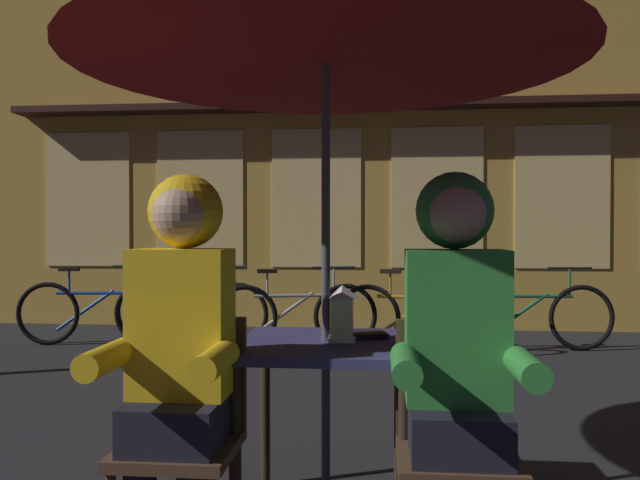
# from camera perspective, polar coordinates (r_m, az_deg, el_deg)

# --- Properties ---
(cafe_table) EXTENTS (0.72, 0.72, 0.74)m
(cafe_table) POSITION_cam_1_polar(r_m,az_deg,el_deg) (2.62, 0.53, -11.40)
(cafe_table) COLOR navy
(cafe_table) RESTS_ON ground_plane
(patio_umbrella) EXTENTS (2.10, 2.10, 2.31)m
(patio_umbrella) POSITION_cam_1_polar(r_m,az_deg,el_deg) (2.71, 0.53, 19.46)
(patio_umbrella) COLOR #4C4C51
(patio_umbrella) RESTS_ON ground_plane
(lantern) EXTENTS (0.11, 0.11, 0.23)m
(lantern) POSITION_cam_1_polar(r_m,az_deg,el_deg) (2.59, 2.04, -6.56)
(lantern) COLOR white
(lantern) RESTS_ON cafe_table
(chair_left) EXTENTS (0.40, 0.40, 0.87)m
(chair_left) POSITION_cam_1_polar(r_m,az_deg,el_deg) (2.40, -12.25, -16.26)
(chair_left) COLOR #513823
(chair_left) RESTS_ON ground_plane
(chair_right) EXTENTS (0.40, 0.40, 0.87)m
(chair_right) POSITION_cam_1_polar(r_m,az_deg,el_deg) (2.31, 12.19, -16.94)
(chair_right) COLOR #513823
(chair_right) RESTS_ON ground_plane
(person_left_hooded) EXTENTS (0.45, 0.56, 1.40)m
(person_left_hooded) POSITION_cam_1_polar(r_m,az_deg,el_deg) (2.27, -12.72, -8.00)
(person_left_hooded) COLOR black
(person_left_hooded) RESTS_ON ground_plane
(person_right_hooded) EXTENTS (0.45, 0.56, 1.40)m
(person_right_hooded) POSITION_cam_1_polar(r_m,az_deg,el_deg) (2.17, 12.40, -8.39)
(person_right_hooded) COLOR black
(person_right_hooded) RESTS_ON ground_plane
(shopfront_building) EXTENTS (10.00, 0.93, 6.20)m
(shopfront_building) POSITION_cam_1_polar(r_m,az_deg,el_deg) (8.17, 5.17, 14.22)
(shopfront_building) COLOR gold
(shopfront_building) RESTS_ON ground_plane
(bicycle_nearest) EXTENTS (1.67, 0.25, 0.84)m
(bicycle_nearest) POSITION_cam_1_polar(r_m,az_deg,el_deg) (6.99, -19.74, -6.19)
(bicycle_nearest) COLOR black
(bicycle_nearest) RESTS_ON ground_plane
(bicycle_second) EXTENTS (1.68, 0.14, 0.84)m
(bicycle_second) POSITION_cam_1_polar(r_m,az_deg,el_deg) (6.75, -11.76, -6.41)
(bicycle_second) COLOR black
(bicycle_second) RESTS_ON ground_plane
(bicycle_third) EXTENTS (1.65, 0.43, 0.84)m
(bicycle_third) POSITION_cam_1_polar(r_m,az_deg,el_deg) (6.33, -2.27, -6.88)
(bicycle_third) COLOR black
(bicycle_third) RESTS_ON ground_plane
(bicycle_fourth) EXTENTS (1.66, 0.37, 0.84)m
(bicycle_fourth) POSITION_cam_1_polar(r_m,az_deg,el_deg) (6.23, 9.01, -7.00)
(bicycle_fourth) COLOR black
(bicycle_fourth) RESTS_ON ground_plane
(bicycle_fifth) EXTENTS (1.68, 0.21, 0.84)m
(bicycle_fifth) POSITION_cam_1_polar(r_m,az_deg,el_deg) (6.60, 18.64, -6.60)
(bicycle_fifth) COLOR black
(bicycle_fifth) RESTS_ON ground_plane
(book) EXTENTS (0.22, 0.18, 0.02)m
(book) POSITION_cam_1_polar(r_m,az_deg,el_deg) (2.70, 3.83, -8.60)
(book) COLOR black
(book) RESTS_ON cafe_table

